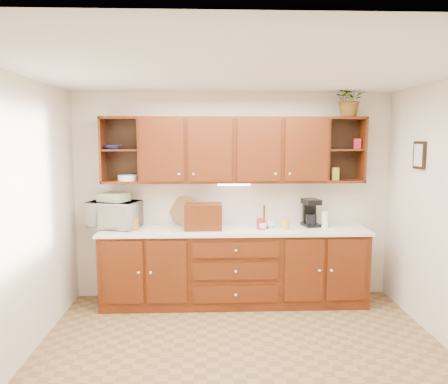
{
  "coord_description": "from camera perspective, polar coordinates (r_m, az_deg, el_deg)",
  "views": [
    {
      "loc": [
        -0.32,
        -3.76,
        2.04
      ],
      "look_at": [
        -0.14,
        1.15,
        1.43
      ],
      "focal_mm": 35.0,
      "sensor_mm": 36.0,
      "label": 1
    }
  ],
  "objects": [
    {
      "name": "woven_tray",
      "position": [
        5.57,
        -5.31,
        -4.21
      ],
      "size": [
        0.38,
        0.23,
        0.37
      ],
      "primitive_type": "cylinder",
      "rotation": [
        1.36,
        0.0,
        -0.38
      ],
      "color": "olive",
      "rests_on": "countertop"
    },
    {
      "name": "bread_box",
      "position": [
        5.26,
        -2.74,
        -3.23
      ],
      "size": [
        0.45,
        0.28,
        0.31
      ],
      "primitive_type": "cube",
      "rotation": [
        0.0,
        0.0,
        0.01
      ],
      "color": "#3D1706",
      "rests_on": "countertop"
    },
    {
      "name": "towel_stack",
      "position": [
        5.48,
        -14.21,
        -0.66
      ],
      "size": [
        0.4,
        0.36,
        0.1
      ],
      "primitive_type": "cube",
      "rotation": [
        0.0,
        0.0,
        -0.43
      ],
      "color": "#E1CE69",
      "rests_on": "microwave"
    },
    {
      "name": "mug_tree",
      "position": [
        5.37,
        5.25,
        -4.24
      ],
      "size": [
        0.24,
        0.25,
        0.29
      ],
      "rotation": [
        0.0,
        0.0,
        0.12
      ],
      "color": "#3D1706",
      "rests_on": "countertop"
    },
    {
      "name": "framed_picture",
      "position": [
        5.2,
        24.17,
        4.41
      ],
      "size": [
        0.03,
        0.24,
        0.3
      ],
      "primitive_type": "cube",
      "color": "black",
      "rests_on": "right_wall"
    },
    {
      "name": "countertop",
      "position": [
        5.33,
        1.34,
        -5.01
      ],
      "size": [
        3.24,
        0.64,
        0.04
      ],
      "primitive_type": "cube",
      "color": "white",
      "rests_on": "base_cabinets"
    },
    {
      "name": "canister_red",
      "position": [
        5.3,
        4.87,
        -4.15
      ],
      "size": [
        0.13,
        0.13,
        0.13
      ],
      "primitive_type": "cylinder",
      "rotation": [
        0.0,
        0.0,
        0.32
      ],
      "color": "#AC192D",
      "rests_on": "countertop"
    },
    {
      "name": "canister_yellow",
      "position": [
        5.32,
        8.03,
        -4.21
      ],
      "size": [
        0.1,
        0.1,
        0.12
      ],
      "primitive_type": "cylinder",
      "rotation": [
        0.0,
        0.0,
        -0.13
      ],
      "color": "gold",
      "rests_on": "countertop"
    },
    {
      "name": "coffee_maker",
      "position": [
        5.57,
        11.24,
        -2.69
      ],
      "size": [
        0.22,
        0.27,
        0.34
      ],
      "rotation": [
        0.0,
        0.0,
        0.19
      ],
      "color": "black",
      "rests_on": "countertop"
    },
    {
      "name": "back_wall",
      "position": [
        5.57,
        1.16,
        -0.52
      ],
      "size": [
        4.0,
        0.0,
        4.0
      ],
      "primitive_type": "plane",
      "rotation": [
        1.57,
        0.0,
        0.0
      ],
      "color": "beige",
      "rests_on": "floor"
    },
    {
      "name": "floor",
      "position": [
        4.29,
        2.57,
        -21.27
      ],
      "size": [
        4.0,
        4.0,
        0.0
      ],
      "primitive_type": "plane",
      "color": "olive",
      "rests_on": "ground"
    },
    {
      "name": "pantry_box_yellow",
      "position": [
        5.57,
        14.31,
        2.32
      ],
      "size": [
        0.09,
        0.07,
        0.15
      ],
      "primitive_type": "cube",
      "rotation": [
        0.0,
        0.0,
        -0.06
      ],
      "color": "gold",
      "rests_on": "upper_cabinets"
    },
    {
      "name": "base_cabinets",
      "position": [
        5.46,
        1.32,
        -9.82
      ],
      "size": [
        3.2,
        0.6,
        0.9
      ],
      "primitive_type": "cube",
      "color": "#3D1706",
      "rests_on": "floor"
    },
    {
      "name": "pantry_box_red",
      "position": [
        5.64,
        17.0,
        6.04
      ],
      "size": [
        0.1,
        0.09,
        0.13
      ],
      "primitive_type": "cube",
      "rotation": [
        0.0,
        0.0,
        -0.17
      ],
      "color": "#AC192D",
      "rests_on": "upper_cabinets"
    },
    {
      "name": "upper_cabinets",
      "position": [
        5.36,
        1.38,
        5.54
      ],
      "size": [
        3.2,
        0.33,
        0.8
      ],
      "color": "#3D1706",
      "rests_on": "back_wall"
    },
    {
      "name": "left_wall",
      "position": [
        4.18,
        -25.83,
        -3.77
      ],
      "size": [
        0.0,
        3.5,
        3.5
      ],
      "primitive_type": "plane",
      "rotation": [
        1.57,
        0.0,
        1.57
      ],
      "color": "beige",
      "rests_on": "floor"
    },
    {
      "name": "canister_white",
      "position": [
        5.49,
        13.05,
        -3.56
      ],
      "size": [
        0.08,
        0.08,
        0.2
      ],
      "primitive_type": "cylinder",
      "rotation": [
        0.0,
        0.0,
        -0.02
      ],
      "color": "white",
      "rests_on": "countertop"
    },
    {
      "name": "microwave",
      "position": [
        5.52,
        -14.14,
        -2.86
      ],
      "size": [
        0.67,
        0.53,
        0.33
      ],
      "primitive_type": "imported",
      "rotation": [
        0.0,
        0.0,
        -0.24
      ],
      "color": "beige",
      "rests_on": "countertop"
    },
    {
      "name": "bowl_stack",
      "position": [
        5.47,
        -14.36,
        5.68
      ],
      "size": [
        0.25,
        0.25,
        0.05
      ],
      "primitive_type": "imported",
      "rotation": [
        0.0,
        0.0,
        -0.43
      ],
      "color": "navy",
      "rests_on": "upper_cabinets"
    },
    {
      "name": "wicker_basket",
      "position": [
        5.38,
        -12.29,
        -4.04
      ],
      "size": [
        0.25,
        0.25,
        0.15
      ],
      "primitive_type": "cylinder",
      "rotation": [
        0.0,
        0.0,
        -0.08
      ],
      "color": "olive",
      "rests_on": "countertop"
    },
    {
      "name": "plate_stack",
      "position": [
        5.43,
        -12.5,
        1.82
      ],
      "size": [
        0.28,
        0.28,
        0.07
      ],
      "primitive_type": "cylinder",
      "rotation": [
        0.0,
        0.0,
        -0.26
      ],
      "color": "white",
      "rests_on": "upper_cabinets"
    },
    {
      "name": "undercabinet_light",
      "position": [
        5.34,
        1.3,
        0.99
      ],
      "size": [
        0.4,
        0.05,
        0.02
      ],
      "primitive_type": "cube",
      "color": "white",
      "rests_on": "upper_cabinets"
    },
    {
      "name": "wine_bottle",
      "position": [
        5.4,
        -2.78,
        -3.04
      ],
      "size": [
        0.1,
        0.1,
        0.3
      ],
      "primitive_type": "cylinder",
      "rotation": [
        0.0,
        0.0,
        0.38
      ],
      "color": "#103217",
      "rests_on": "countertop"
    },
    {
      "name": "ceiling",
      "position": [
        3.82,
        2.79,
        15.56
      ],
      "size": [
        4.0,
        4.0,
        0.0
      ],
      "primitive_type": "plane",
      "rotation": [
        3.14,
        0.0,
        0.0
      ],
      "color": "white",
      "rests_on": "back_wall"
    },
    {
      "name": "potted_plant",
      "position": [
        5.61,
        16.21,
        11.57
      ],
      "size": [
        0.42,
        0.38,
        0.42
      ],
      "primitive_type": "imported",
      "rotation": [
        0.0,
        0.0,
        -0.14
      ],
      "color": "#999999",
      "rests_on": "upper_cabinets"
    }
  ]
}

